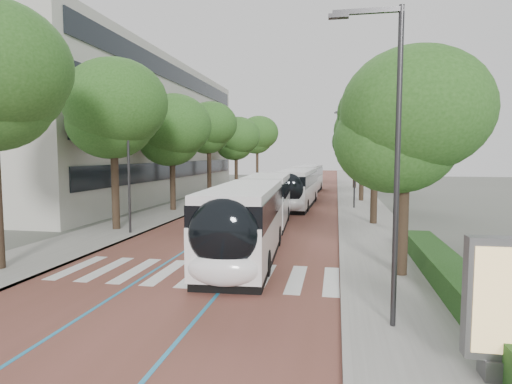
# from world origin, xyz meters

# --- Properties ---
(ground) EXTENTS (160.00, 160.00, 0.00)m
(ground) POSITION_xyz_m (0.00, 0.00, 0.00)
(ground) COLOR #51544C
(ground) RESTS_ON ground
(road) EXTENTS (11.00, 140.00, 0.02)m
(road) POSITION_xyz_m (0.00, 40.00, 0.01)
(road) COLOR brown
(road) RESTS_ON ground
(sidewalk_left) EXTENTS (4.00, 140.00, 0.12)m
(sidewalk_left) POSITION_xyz_m (-7.50, 40.00, 0.06)
(sidewalk_left) COLOR gray
(sidewalk_left) RESTS_ON ground
(sidewalk_right) EXTENTS (4.00, 140.00, 0.12)m
(sidewalk_right) POSITION_xyz_m (7.50, 40.00, 0.06)
(sidewalk_right) COLOR gray
(sidewalk_right) RESTS_ON ground
(kerb_left) EXTENTS (0.20, 140.00, 0.14)m
(kerb_left) POSITION_xyz_m (-5.60, 40.00, 0.06)
(kerb_left) COLOR gray
(kerb_left) RESTS_ON ground
(kerb_right) EXTENTS (0.20, 140.00, 0.14)m
(kerb_right) POSITION_xyz_m (5.60, 40.00, 0.06)
(kerb_right) COLOR gray
(kerb_right) RESTS_ON ground
(zebra_crossing) EXTENTS (10.55, 3.60, 0.01)m
(zebra_crossing) POSITION_xyz_m (0.20, 1.00, 0.03)
(zebra_crossing) COLOR silver
(zebra_crossing) RESTS_ON ground
(lane_line_left) EXTENTS (0.12, 126.00, 0.01)m
(lane_line_left) POSITION_xyz_m (-1.60, 40.00, 0.02)
(lane_line_left) COLOR teal
(lane_line_left) RESTS_ON road
(lane_line_right) EXTENTS (0.12, 126.00, 0.01)m
(lane_line_right) POSITION_xyz_m (1.60, 40.00, 0.02)
(lane_line_right) COLOR teal
(lane_line_right) RESTS_ON road
(office_building) EXTENTS (18.11, 40.00, 14.00)m
(office_building) POSITION_xyz_m (-19.47, 28.00, 7.00)
(office_building) COLOR #9C9B90
(office_building) RESTS_ON ground
(hedge) EXTENTS (1.20, 14.00, 0.80)m
(hedge) POSITION_xyz_m (9.10, 0.00, 0.52)
(hedge) COLOR #1B3C15
(hedge) RESTS_ON sidewalk_right
(streetlight_near) EXTENTS (1.82, 0.20, 8.00)m
(streetlight_near) POSITION_xyz_m (6.62, -3.00, 4.82)
(streetlight_near) COLOR #2C2B2E
(streetlight_near) RESTS_ON sidewalk_right
(streetlight_far) EXTENTS (1.82, 0.20, 8.00)m
(streetlight_far) POSITION_xyz_m (6.62, 22.00, 4.82)
(streetlight_far) COLOR #2C2B2E
(streetlight_far) RESTS_ON sidewalk_right
(lamp_post_left) EXTENTS (0.14, 0.14, 8.00)m
(lamp_post_left) POSITION_xyz_m (-6.10, 8.00, 4.12)
(lamp_post_left) COLOR #2C2B2E
(lamp_post_left) RESTS_ON sidewalk_left
(trees_left) EXTENTS (6.43, 61.06, 10.21)m
(trees_left) POSITION_xyz_m (-7.50, 26.60, 6.85)
(trees_left) COLOR black
(trees_left) RESTS_ON ground
(trees_right) EXTENTS (6.03, 47.43, 8.83)m
(trees_right) POSITION_xyz_m (7.70, 23.62, 5.96)
(trees_right) COLOR black
(trees_right) RESTS_ON ground
(lead_bus) EXTENTS (3.56, 18.51, 3.20)m
(lead_bus) POSITION_xyz_m (1.32, 7.23, 1.63)
(lead_bus) COLOR black
(lead_bus) RESTS_ON ground
(bus_queued_0) EXTENTS (2.91, 12.47, 3.20)m
(bus_queued_0) POSITION_xyz_m (2.01, 22.78, 1.62)
(bus_queued_0) COLOR white
(bus_queued_0) RESTS_ON ground
(bus_queued_1) EXTENTS (3.11, 12.50, 3.20)m
(bus_queued_1) POSITION_xyz_m (1.98, 36.46, 1.62)
(bus_queued_1) COLOR white
(bus_queued_1) RESTS_ON ground
(ad_panel) EXTENTS (1.36, 0.53, 2.81)m
(ad_panel) POSITION_xyz_m (8.50, -5.33, 1.60)
(ad_panel) COLOR #59595B
(ad_panel) RESTS_ON sidewalk_right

